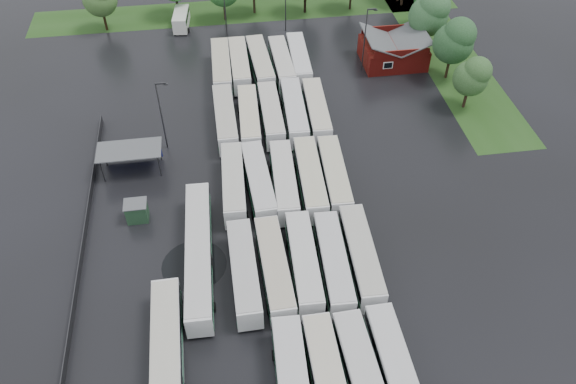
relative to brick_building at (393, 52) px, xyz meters
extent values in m
plane|color=black|center=(-24.00, -42.77, -1.87)|extent=(160.00, 160.00, 0.00)
cube|color=maroon|center=(0.00, 0.03, -0.17)|extent=(10.00, 8.00, 3.40)
cube|color=#4C4F51|center=(-2.50, 0.03, 2.43)|extent=(5.07, 8.60, 2.19)
cube|color=#4C4F51|center=(2.50, 0.03, 2.43)|extent=(5.07, 8.60, 2.19)
cube|color=maroon|center=(0.00, -3.97, 2.03)|extent=(9.00, 0.20, 1.20)
cube|color=silver|center=(-2.00, -4.02, 0.13)|extent=(1.60, 0.12, 1.20)
cylinder|color=#2D2D30|center=(-44.80, -22.77, -0.17)|extent=(0.16, 0.16, 3.40)
cylinder|color=#2D2D30|center=(-37.60, -22.77, -0.17)|extent=(0.16, 0.16, 3.40)
cylinder|color=#2D2D30|center=(-44.80, -19.57, -0.17)|extent=(0.16, 0.16, 3.40)
cylinder|color=#2D2D30|center=(-37.60, -19.57, -0.17)|extent=(0.16, 0.16, 3.40)
cube|color=#4C4F51|center=(-41.20, -21.17, 1.63)|extent=(8.20, 4.20, 0.15)
cube|color=navy|center=(-41.20, -19.27, -0.27)|extent=(7.60, 0.08, 2.60)
cube|color=#1F4227|center=(-40.20, -30.17, -0.62)|extent=(2.50, 2.00, 2.50)
cube|color=#4C4F51|center=(-40.20, -30.17, 0.69)|extent=(2.70, 2.20, 0.12)
cube|color=#214515|center=(-22.00, 22.03, -1.86)|extent=(80.00, 10.00, 0.01)
cube|color=#214515|center=(10.00, 0.03, -1.86)|extent=(10.00, 50.00, 0.01)
cube|color=#2D2D30|center=(-46.20, -34.77, -1.27)|extent=(0.10, 50.00, 1.20)
cube|color=black|center=(-25.14, -55.19, 0.72)|extent=(3.28, 12.62, 0.96)
cube|color=#BABABA|center=(-25.14, -55.19, 1.67)|extent=(3.12, 12.74, 0.13)
cylinder|color=black|center=(-25.14, -51.02, -1.38)|extent=(2.77, 1.04, 1.04)
cube|color=silver|center=(-21.93, -55.27, 0.10)|extent=(2.74, 12.95, 2.96)
cube|color=black|center=(-21.93, -55.27, 0.69)|extent=(2.80, 12.43, 0.95)
cube|color=#BCB5A0|center=(-21.93, -55.27, 1.64)|extent=(2.63, 12.56, 0.13)
cylinder|color=black|center=(-21.93, -51.13, -1.38)|extent=(2.75, 1.03, 1.03)
cube|color=silver|center=(-18.72, -55.49, 0.12)|extent=(3.18, 13.16, 3.00)
cube|color=black|center=(-18.72, -55.49, 0.72)|extent=(3.22, 12.64, 0.96)
cube|color=#2E754B|center=(-18.72, -55.49, -0.54)|extent=(3.22, 12.90, 0.66)
cube|color=#B2B1AE|center=(-18.72, -55.49, 1.68)|extent=(3.05, 12.77, 0.13)
cylinder|color=black|center=(-18.72, -51.30, -1.38)|extent=(2.78, 1.05, 1.05)
cube|color=silver|center=(-15.58, -54.99, 0.08)|extent=(2.78, 12.80, 2.93)
cube|color=black|center=(-15.58, -54.99, 0.66)|extent=(2.84, 12.29, 0.94)
cube|color=#2C6E48|center=(-15.58, -54.99, -0.57)|extent=(2.83, 12.54, 0.64)
cube|color=#B9B9B9|center=(-15.58, -54.99, 1.59)|extent=(2.67, 12.41, 0.13)
cylinder|color=black|center=(-15.58, -50.90, -1.39)|extent=(2.71, 1.02, 1.02)
cube|color=silver|center=(-28.32, -41.59, 0.06)|extent=(2.76, 12.66, 2.90)
cube|color=black|center=(-28.32, -41.59, 0.63)|extent=(2.82, 12.15, 0.93)
cube|color=#197746|center=(-28.32, -41.59, -0.58)|extent=(2.81, 12.41, 0.64)
cube|color=#A9A8A5|center=(-28.32, -41.59, 1.56)|extent=(2.65, 12.28, 0.13)
cylinder|color=black|center=(-28.32, -45.64, -1.39)|extent=(2.68, 1.01, 1.01)
cylinder|color=black|center=(-28.32, -37.55, -1.39)|extent=(2.68, 1.01, 1.01)
cube|color=silver|center=(-25.06, -41.62, 0.07)|extent=(2.95, 12.78, 2.92)
cube|color=black|center=(-25.06, -41.62, 0.65)|extent=(3.00, 12.27, 0.93)
cube|color=#2B764E|center=(-25.06, -41.62, -0.57)|extent=(3.00, 12.53, 0.64)
cube|color=#B0A790|center=(-25.06, -41.62, 1.58)|extent=(2.84, 12.40, 0.13)
cylinder|color=black|center=(-25.06, -45.69, -1.39)|extent=(2.70, 1.02, 1.02)
cylinder|color=black|center=(-25.06, -37.55, -1.39)|extent=(2.70, 1.02, 1.02)
cube|color=silver|center=(-21.82, -41.31, 0.07)|extent=(3.06, 12.78, 2.91)
cube|color=black|center=(-21.82, -41.31, 0.65)|extent=(3.11, 12.27, 0.93)
cube|color=#28794B|center=(-21.82, -41.31, -0.58)|extent=(3.11, 12.52, 0.64)
cube|color=beige|center=(-21.82, -41.31, 1.57)|extent=(2.94, 12.39, 0.13)
cylinder|color=black|center=(-21.82, -45.37, -1.39)|extent=(2.70, 1.02, 1.02)
cylinder|color=black|center=(-21.82, -37.25, -1.39)|extent=(2.70, 1.02, 1.02)
cube|color=silver|center=(-18.66, -41.79, 0.06)|extent=(3.17, 12.73, 2.90)
cube|color=black|center=(-18.66, -41.79, 0.63)|extent=(3.21, 12.23, 0.93)
cube|color=#286D43|center=(-18.66, -41.79, -0.58)|extent=(3.21, 12.48, 0.64)
cube|color=#B5B5B5|center=(-18.66, -41.79, 1.56)|extent=(3.05, 12.35, 0.13)
cylinder|color=black|center=(-18.66, -45.83, -1.39)|extent=(2.68, 1.01, 1.01)
cylinder|color=black|center=(-18.66, -37.75, -1.39)|extent=(2.68, 1.01, 1.01)
cube|color=silver|center=(-15.50, -41.32, 0.09)|extent=(3.11, 12.96, 2.95)
cube|color=black|center=(-15.50, -41.32, 0.68)|extent=(3.16, 12.45, 0.94)
cube|color=#287044|center=(-15.50, -41.32, -0.56)|extent=(3.16, 12.71, 0.65)
cube|color=#AAA99C|center=(-15.50, -41.32, 1.62)|extent=(2.99, 12.57, 0.13)
cylinder|color=black|center=(-15.50, -45.45, -1.38)|extent=(2.74, 1.03, 1.03)
cylinder|color=black|center=(-15.50, -37.20, -1.38)|extent=(2.74, 1.03, 1.03)
cube|color=silver|center=(-28.39, -27.74, 0.05)|extent=(3.10, 12.71, 2.89)
cube|color=black|center=(-28.39, -27.74, 0.63)|extent=(3.15, 12.21, 0.93)
cube|color=#2A6943|center=(-28.39, -27.74, -0.58)|extent=(3.15, 12.46, 0.64)
cube|color=#B1AFA4|center=(-28.39, -27.74, 1.55)|extent=(2.98, 12.33, 0.13)
cylinder|color=black|center=(-28.39, -31.78, -1.39)|extent=(2.68, 1.01, 1.01)
cylinder|color=black|center=(-28.39, -23.70, -1.39)|extent=(2.68, 1.01, 1.01)
cube|color=silver|center=(-25.28, -27.96, 0.07)|extent=(3.25, 12.83, 2.91)
cube|color=black|center=(-25.28, -27.96, 0.65)|extent=(3.29, 12.32, 0.93)
cube|color=#1B7644|center=(-25.28, -27.96, -0.57)|extent=(3.29, 12.58, 0.64)
cube|color=#B7B7B4|center=(-25.28, -27.96, 1.58)|extent=(3.12, 12.44, 0.13)
cylinder|color=black|center=(-25.28, -32.03, -1.39)|extent=(2.70, 1.02, 1.02)
cylinder|color=black|center=(-25.28, -23.89, -1.39)|extent=(2.70, 1.02, 1.02)
cube|color=silver|center=(-22.13, -28.25, 0.07)|extent=(3.24, 12.81, 2.91)
cube|color=black|center=(-22.13, -28.25, 0.65)|extent=(3.28, 12.30, 0.93)
cube|color=#1E7C4C|center=(-22.13, -28.25, -0.58)|extent=(3.28, 12.56, 0.64)
cube|color=beige|center=(-22.13, -28.25, 1.57)|extent=(3.12, 12.42, 0.13)
cylinder|color=black|center=(-22.13, -32.31, -1.39)|extent=(2.70, 1.02, 1.02)
cylinder|color=black|center=(-22.13, -24.19, -1.39)|extent=(2.70, 1.02, 1.02)
cube|color=silver|center=(-18.85, -28.31, 0.13)|extent=(3.23, 13.20, 3.00)
cube|color=black|center=(-18.85, -28.31, 0.73)|extent=(3.28, 12.68, 0.96)
cube|color=#1C743F|center=(-18.85, -28.31, -0.53)|extent=(3.28, 12.94, 0.66)
cube|color=#BDB99C|center=(-18.85, -28.31, 1.68)|extent=(3.11, 12.81, 0.13)
cylinder|color=black|center=(-18.85, -32.50, -1.37)|extent=(2.79, 1.05, 1.05)
cylinder|color=black|center=(-18.85, -24.11, -1.37)|extent=(2.79, 1.05, 1.05)
cube|color=silver|center=(-15.77, -28.22, 0.07)|extent=(3.26, 12.83, 2.91)
cube|color=black|center=(-15.77, -28.22, 0.65)|extent=(3.30, 12.32, 0.93)
cube|color=#17703C|center=(-15.77, -28.22, -0.57)|extent=(3.30, 12.58, 0.64)
cube|color=#BCB89B|center=(-15.77, -28.22, 1.58)|extent=(3.14, 12.44, 0.13)
cylinder|color=black|center=(-15.77, -32.29, -1.39)|extent=(2.70, 1.02, 1.02)
cylinder|color=black|center=(-15.77, -24.16, -1.39)|extent=(2.70, 1.02, 1.02)
cube|color=silver|center=(-28.52, -14.32, 0.11)|extent=(2.81, 12.99, 2.97)
cube|color=black|center=(-28.52, -14.32, 0.70)|extent=(2.87, 12.47, 0.95)
cube|color=#19693B|center=(-28.52, -14.32, -0.55)|extent=(2.87, 12.73, 0.65)
cube|color=#A9A597|center=(-28.52, -14.32, 1.65)|extent=(2.70, 12.60, 0.13)
cylinder|color=black|center=(-28.52, -18.47, -1.38)|extent=(2.75, 1.04, 1.04)
cylinder|color=black|center=(-28.52, -10.17, -1.38)|extent=(2.75, 1.04, 1.04)
cube|color=silver|center=(-25.18, -14.64, 0.06)|extent=(3.15, 12.75, 2.90)
cube|color=black|center=(-25.18, -14.64, 0.64)|extent=(3.19, 12.25, 0.93)
cube|color=#257B46|center=(-25.18, -14.64, -0.58)|extent=(3.19, 12.50, 0.64)
cube|color=beige|center=(-25.18, -14.64, 1.56)|extent=(3.03, 12.37, 0.13)
cylinder|color=black|center=(-25.18, -18.69, -1.39)|extent=(2.69, 1.01, 1.01)
cylinder|color=black|center=(-25.18, -10.59, -1.39)|extent=(2.69, 1.01, 1.01)
cube|color=silver|center=(-22.01, -14.27, 0.06)|extent=(2.80, 12.69, 2.90)
cube|color=black|center=(-22.01, -14.27, 0.64)|extent=(2.86, 12.19, 0.93)
cube|color=#266C44|center=(-22.01, -14.27, -0.58)|extent=(2.85, 12.44, 0.64)
cube|color=#B7B2A6|center=(-22.01, -14.27, 1.56)|extent=(2.69, 12.31, 0.13)
cylinder|color=black|center=(-22.01, -18.33, -1.39)|extent=(2.69, 1.01, 1.01)
cylinder|color=black|center=(-22.01, -10.22, -1.39)|extent=(2.69, 1.01, 1.01)
cube|color=silver|center=(-18.67, -14.26, 0.15)|extent=(3.33, 13.33, 3.03)
cube|color=black|center=(-18.67, -14.26, 0.75)|extent=(3.37, 12.81, 0.97)
cube|color=#2E7349|center=(-18.67, -14.26, -0.52)|extent=(3.37, 13.07, 0.67)
cube|color=beige|center=(-18.67, -14.26, 1.72)|extent=(3.20, 12.93, 0.13)
cylinder|color=black|center=(-18.67, -18.49, -1.37)|extent=(2.81, 1.06, 1.06)
cylinder|color=black|center=(-18.67, -10.03, -1.37)|extent=(2.81, 1.06, 1.06)
cube|color=silver|center=(-15.48, -14.40, 0.08)|extent=(3.26, 12.93, 2.94)
cube|color=black|center=(-15.48, -14.40, 0.67)|extent=(3.30, 12.42, 0.94)
cube|color=#297A50|center=(-15.48, -14.40, -0.56)|extent=(3.30, 12.68, 0.65)
cube|color=beige|center=(-15.48, -14.40, 1.61)|extent=(3.14, 12.54, 0.13)
cylinder|color=black|center=(-15.48, -18.50, -1.39)|extent=(2.72, 1.03, 1.03)
cylinder|color=black|center=(-15.48, -10.29, -1.39)|extent=(2.72, 1.03, 1.03)
cube|color=silver|center=(-28.22, -0.82, 0.15)|extent=(3.05, 13.31, 3.04)
cube|color=black|center=(-28.22, -0.82, 0.76)|extent=(3.10, 12.78, 0.97)
cube|color=#1A7B42|center=(-28.22, -0.82, -0.52)|extent=(3.10, 13.04, 0.67)
cube|color=#B3AB90|center=(-28.22, -0.82, 1.72)|extent=(2.93, 12.91, 0.13)
cylinder|color=black|center=(-28.22, -5.06, -1.37)|extent=(2.82, 1.06, 1.06)
cylinder|color=black|center=(-28.22, 3.42, -1.37)|extent=(2.82, 1.06, 1.06)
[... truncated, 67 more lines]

